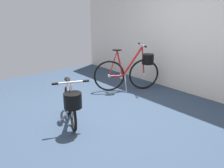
{
  "coord_description": "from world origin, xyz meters",
  "views": [
    {
      "loc": [
        2.66,
        -2.2,
        1.73
      ],
      "look_at": [
        -0.14,
        0.14,
        0.55
      ],
      "focal_mm": 37.13,
      "sensor_mm": 36.0,
      "label": 1
    }
  ],
  "objects": [
    {
      "name": "back_wall",
      "position": [
        0.0,
        2.13,
        1.41
      ],
      "size": [
        7.05,
        0.1,
        2.81
      ],
      "primitive_type": "cube",
      "color": "silver",
      "rests_on": "ground_plane"
    },
    {
      "name": "display_bike_left",
      "position": [
        -0.86,
        1.31,
        0.46
      ],
      "size": [
        0.79,
        1.3,
        1.02
      ],
      "color": "black",
      "rests_on": "ground_plane"
    },
    {
      "name": "folding_bike_foreground",
      "position": [
        -0.24,
        -0.6,
        0.37
      ],
      "size": [
        1.01,
        0.56,
        0.76
      ],
      "color": "black",
      "rests_on": "ground_plane"
    },
    {
      "name": "ground_plane",
      "position": [
        0.0,
        0.0,
        0.0
      ],
      "size": [
        7.05,
        7.05,
        0.0
      ],
      "primitive_type": "plane",
      "color": "#2D3D51"
    }
  ]
}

